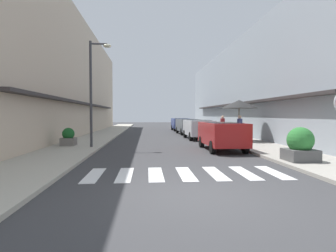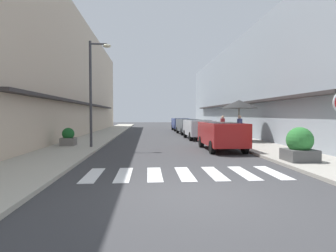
{
  "view_description": "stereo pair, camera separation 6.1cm",
  "coord_description": "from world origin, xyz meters",
  "px_view_note": "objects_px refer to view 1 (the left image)",
  "views": [
    {
      "loc": [
        -1.22,
        -6.47,
        1.86
      ],
      "look_at": [
        0.33,
        14.36,
        1.05
      ],
      "focal_mm": 30.48,
      "sensor_mm": 36.0,
      "label": 1
    },
    {
      "loc": [
        -1.16,
        -6.47,
        1.86
      ],
      "look_at": [
        0.33,
        14.36,
        1.05
      ],
      "focal_mm": 30.48,
      "sensor_mm": 36.0,
      "label": 2
    }
  ],
  "objects_px": {
    "parked_car_mid": "(198,127)",
    "planter_far": "(225,131)",
    "parked_car_far": "(188,125)",
    "pedestrian_walking_near": "(223,126)",
    "street_lamp": "(94,83)",
    "cafe_umbrella": "(239,104)",
    "parked_car_near": "(222,133)",
    "pedestrian_walking_far": "(240,128)",
    "planter_midblock": "(68,137)",
    "planter_corner": "(300,145)",
    "parked_car_distant": "(180,123)"
  },
  "relations": [
    {
      "from": "parked_car_mid",
      "to": "planter_midblock",
      "type": "height_order",
      "value": "parked_car_mid"
    },
    {
      "from": "parked_car_mid",
      "to": "planter_far",
      "type": "relative_size",
      "value": 4.0
    },
    {
      "from": "pedestrian_walking_near",
      "to": "parked_car_near",
      "type": "bearing_deg",
      "value": 43.04
    },
    {
      "from": "parked_car_mid",
      "to": "parked_car_distant",
      "type": "relative_size",
      "value": 0.97
    },
    {
      "from": "street_lamp",
      "to": "pedestrian_walking_far",
      "type": "height_order",
      "value": "street_lamp"
    },
    {
      "from": "street_lamp",
      "to": "planter_corner",
      "type": "distance_m",
      "value": 10.61
    },
    {
      "from": "parked_car_distant",
      "to": "pedestrian_walking_near",
      "type": "distance_m",
      "value": 12.15
    },
    {
      "from": "pedestrian_walking_far",
      "to": "planter_midblock",
      "type": "bearing_deg",
      "value": -72.35
    },
    {
      "from": "street_lamp",
      "to": "cafe_umbrella",
      "type": "relative_size",
      "value": 2.09
    },
    {
      "from": "planter_midblock",
      "to": "pedestrian_walking_near",
      "type": "relative_size",
      "value": 0.6
    },
    {
      "from": "planter_far",
      "to": "parked_car_far",
      "type": "bearing_deg",
      "value": 117.49
    },
    {
      "from": "pedestrian_walking_far",
      "to": "planter_far",
      "type": "bearing_deg",
      "value": -173.81
    },
    {
      "from": "parked_car_near",
      "to": "pedestrian_walking_far",
      "type": "bearing_deg",
      "value": 57.56
    },
    {
      "from": "parked_car_mid",
      "to": "cafe_umbrella",
      "type": "relative_size",
      "value": 1.56
    },
    {
      "from": "parked_car_mid",
      "to": "cafe_umbrella",
      "type": "xyz_separation_m",
      "value": [
        2.26,
        -2.81,
        1.65
      ]
    },
    {
      "from": "pedestrian_walking_near",
      "to": "pedestrian_walking_far",
      "type": "distance_m",
      "value": 3.71
    },
    {
      "from": "parked_car_mid",
      "to": "cafe_umbrella",
      "type": "height_order",
      "value": "cafe_umbrella"
    },
    {
      "from": "cafe_umbrella",
      "to": "planter_far",
      "type": "relative_size",
      "value": 2.56
    },
    {
      "from": "planter_corner",
      "to": "planter_midblock",
      "type": "xyz_separation_m",
      "value": [
        -10.25,
        6.21,
        -0.13
      ]
    },
    {
      "from": "parked_car_mid",
      "to": "street_lamp",
      "type": "bearing_deg",
      "value": -139.44
    },
    {
      "from": "street_lamp",
      "to": "pedestrian_walking_near",
      "type": "height_order",
      "value": "street_lamp"
    },
    {
      "from": "parked_car_far",
      "to": "parked_car_distant",
      "type": "distance_m",
      "value": 6.33
    },
    {
      "from": "planter_midblock",
      "to": "pedestrian_walking_far",
      "type": "xyz_separation_m",
      "value": [
        10.39,
        1.26,
        0.45
      ]
    },
    {
      "from": "parked_car_mid",
      "to": "planter_midblock",
      "type": "xyz_separation_m",
      "value": [
        -8.38,
        -5.02,
        -0.34
      ]
    },
    {
      "from": "street_lamp",
      "to": "pedestrian_walking_far",
      "type": "relative_size",
      "value": 3.32
    },
    {
      "from": "parked_car_distant",
      "to": "cafe_umbrella",
      "type": "distance_m",
      "value": 15.03
    },
    {
      "from": "planter_corner",
      "to": "planter_far",
      "type": "distance_m",
      "value": 12.27
    },
    {
      "from": "planter_corner",
      "to": "pedestrian_walking_far",
      "type": "relative_size",
      "value": 0.74
    },
    {
      "from": "planter_midblock",
      "to": "pedestrian_walking_near",
      "type": "bearing_deg",
      "value": 25.82
    },
    {
      "from": "planter_far",
      "to": "pedestrian_walking_far",
      "type": "height_order",
      "value": "pedestrian_walking_far"
    },
    {
      "from": "parked_car_far",
      "to": "planter_corner",
      "type": "distance_m",
      "value": 16.96
    },
    {
      "from": "cafe_umbrella",
      "to": "planter_corner",
      "type": "distance_m",
      "value": 8.63
    },
    {
      "from": "parked_car_near",
      "to": "street_lamp",
      "type": "xyz_separation_m",
      "value": [
        -6.77,
        1.12,
        2.67
      ]
    },
    {
      "from": "parked_car_mid",
      "to": "planter_midblock",
      "type": "bearing_deg",
      "value": -149.09
    },
    {
      "from": "parked_car_near",
      "to": "planter_corner",
      "type": "height_order",
      "value": "parked_car_near"
    },
    {
      "from": "parked_car_near",
      "to": "pedestrian_walking_far",
      "type": "height_order",
      "value": "pedestrian_walking_far"
    },
    {
      "from": "planter_midblock",
      "to": "planter_far",
      "type": "height_order",
      "value": "planter_far"
    },
    {
      "from": "parked_car_near",
      "to": "parked_car_mid",
      "type": "bearing_deg",
      "value": 90.0
    },
    {
      "from": "planter_corner",
      "to": "pedestrian_walking_near",
      "type": "height_order",
      "value": "pedestrian_walking_near"
    },
    {
      "from": "cafe_umbrella",
      "to": "parked_car_mid",
      "type": "bearing_deg",
      "value": 128.81
    },
    {
      "from": "parked_car_distant",
      "to": "cafe_umbrella",
      "type": "bearing_deg",
      "value": -81.28
    },
    {
      "from": "planter_midblock",
      "to": "pedestrian_walking_near",
      "type": "distance_m",
      "value": 11.42
    },
    {
      "from": "parked_car_far",
      "to": "parked_car_distant",
      "type": "xyz_separation_m",
      "value": [
        0.0,
        6.33,
        0.0
      ]
    },
    {
      "from": "planter_far",
      "to": "pedestrian_walking_far",
      "type": "relative_size",
      "value": 0.62
    },
    {
      "from": "planter_far",
      "to": "pedestrian_walking_near",
      "type": "bearing_deg",
      "value": -114.57
    },
    {
      "from": "cafe_umbrella",
      "to": "parked_car_distant",
      "type": "bearing_deg",
      "value": 98.72
    },
    {
      "from": "parked_car_far",
      "to": "planter_far",
      "type": "distance_m",
      "value": 5.18
    },
    {
      "from": "parked_car_far",
      "to": "pedestrian_walking_near",
      "type": "relative_size",
      "value": 2.61
    },
    {
      "from": "parked_car_distant",
      "to": "planter_corner",
      "type": "relative_size",
      "value": 3.45
    },
    {
      "from": "cafe_umbrella",
      "to": "planter_midblock",
      "type": "bearing_deg",
      "value": -168.3
    }
  ]
}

